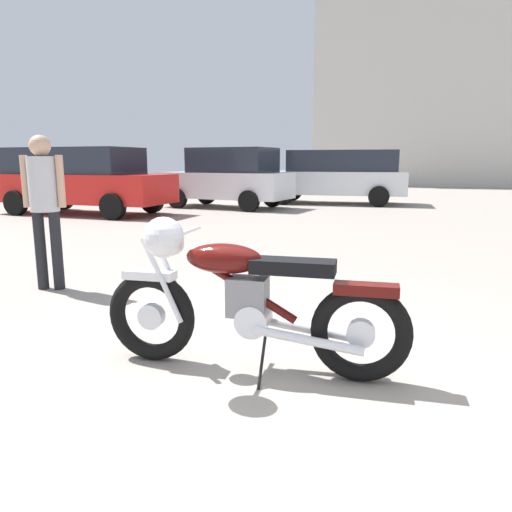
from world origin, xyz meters
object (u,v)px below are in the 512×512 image
Objects in this scene: vintage_motorcycle at (242,300)px; white_estate_far at (80,178)px; bystander at (44,197)px; dark_sedan_left at (337,175)px; red_hatchback_near at (228,177)px.

vintage_motorcycle is 0.44× the size of white_estate_far.
dark_sedan_left is at bearing 157.75° from bystander.
vintage_motorcycle is 3.08m from bystander.
white_estate_far is (-4.52, 6.76, -0.08)m from bystander.
bystander is 0.35× the size of white_estate_far.
vintage_motorcycle is at bearing 47.62° from bystander.
vintage_motorcycle is at bearing 92.39° from dark_sedan_left.
white_estate_far and dark_sedan_left have the same top height.
bystander is 12.04m from dark_sedan_left.
dark_sedan_left reaches higher than bystander.
white_estate_far is at bearing -160.94° from bystander.
vintage_motorcycle is at bearing 119.64° from red_hatchback_near.
bystander is 0.40× the size of red_hatchback_near.
bystander is (-2.69, 1.41, 0.53)m from vintage_motorcycle.
white_estate_far is 4.19m from red_hatchback_near.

